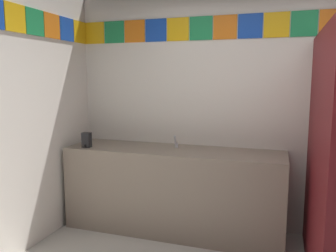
{
  "coord_description": "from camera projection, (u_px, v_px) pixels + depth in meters",
  "views": [
    {
      "loc": [
        0.2,
        -2.0,
        1.63
      ],
      "look_at": [
        -0.81,
        1.05,
        1.17
      ],
      "focal_mm": 36.65,
      "sensor_mm": 36.0,
      "label": 1
    }
  ],
  "objects": [
    {
      "name": "wall_back",
      "position": [
        260.0,
        110.0,
        3.58
      ],
      "size": [
        4.06,
        0.09,
        2.56
      ],
      "color": "silver",
      "rests_on": "ground_plane"
    },
    {
      "name": "vanity_counter",
      "position": [
        173.0,
        190.0,
        3.63
      ],
      "size": [
        2.28,
        0.61,
        0.88
      ],
      "color": "gray",
      "rests_on": "ground_plane"
    },
    {
      "name": "faucet_center",
      "position": [
        176.0,
        143.0,
        3.65
      ],
      "size": [
        0.04,
        0.1,
        0.14
      ],
      "color": "silver",
      "rests_on": "vanity_counter"
    },
    {
      "name": "soap_dispenser",
      "position": [
        87.0,
        140.0,
        3.67
      ],
      "size": [
        0.09,
        0.09,
        0.16
      ],
      "color": "black",
      "rests_on": "vanity_counter"
    }
  ]
}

